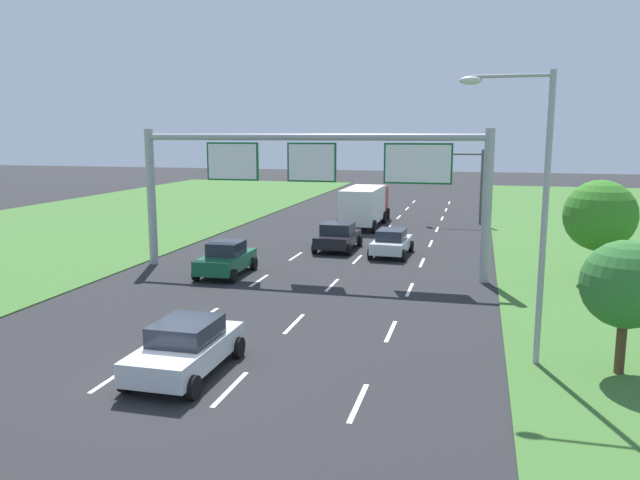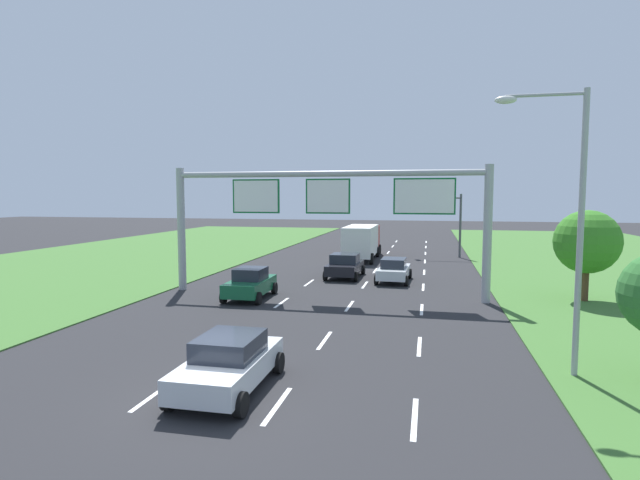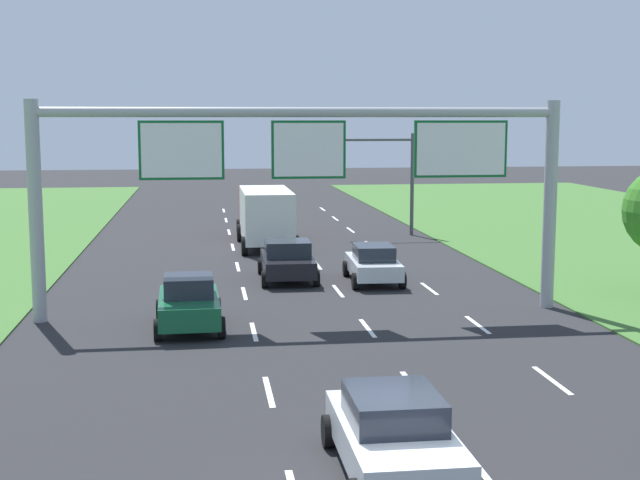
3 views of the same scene
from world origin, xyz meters
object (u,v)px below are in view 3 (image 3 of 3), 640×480
(car_near_red, at_px, (373,263))
(sign_gantry, at_px, (310,165))
(car_lead_silver, at_px, (189,303))
(car_mid_lane, at_px, (394,434))
(traffic_light_mast, at_px, (378,165))
(box_truck, at_px, (265,213))
(car_far_ahead, at_px, (287,260))

(car_near_red, distance_m, sign_gantry, 7.46)
(car_lead_silver, relative_size, car_mid_lane, 0.94)
(traffic_light_mast, bearing_deg, box_truck, -157.10)
(car_near_red, bearing_deg, car_lead_silver, -133.71)
(sign_gantry, bearing_deg, traffic_light_mast, 72.47)
(box_truck, distance_m, traffic_light_mast, 7.27)
(car_mid_lane, bearing_deg, car_far_ahead, 90.00)
(box_truck, distance_m, sign_gantry, 16.74)
(car_near_red, bearing_deg, traffic_light_mast, 80.45)
(car_mid_lane, height_order, box_truck, box_truck)
(car_lead_silver, height_order, box_truck, box_truck)
(car_far_ahead, bearing_deg, sign_gantry, -87.62)
(box_truck, relative_size, traffic_light_mast, 1.50)
(car_mid_lane, xyz_separation_m, sign_gantry, (0.13, 13.52, 4.14))
(car_near_red, relative_size, car_lead_silver, 1.01)
(traffic_light_mast, bearing_deg, car_mid_lane, -100.71)
(car_near_red, height_order, car_mid_lane, car_mid_lane)
(car_near_red, xyz_separation_m, car_far_ahead, (-3.30, 0.97, 0.04))
(car_far_ahead, xyz_separation_m, sign_gantry, (0.15, -6.30, 4.13))
(car_lead_silver, xyz_separation_m, car_far_ahead, (3.79, 7.81, -0.00))
(car_far_ahead, relative_size, box_truck, 0.50)
(car_lead_silver, bearing_deg, car_mid_lane, -73.79)
(car_near_red, xyz_separation_m, car_mid_lane, (-3.28, -18.84, 0.02))
(car_near_red, bearing_deg, car_far_ahead, 165.94)
(car_mid_lane, height_order, sign_gantry, sign_gantry)
(car_far_ahead, distance_m, box_truck, 10.14)
(car_lead_silver, distance_m, car_mid_lane, 12.59)
(sign_gantry, distance_m, traffic_light_mast, 20.05)
(car_lead_silver, height_order, traffic_light_mast, traffic_light_mast)
(car_mid_lane, bearing_deg, car_lead_silver, 107.55)
(car_mid_lane, bearing_deg, traffic_light_mast, 79.24)
(car_mid_lane, relative_size, sign_gantry, 0.25)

